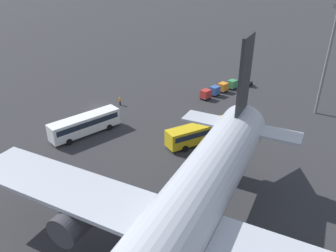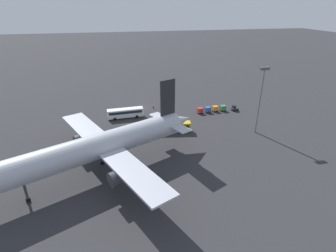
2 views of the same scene
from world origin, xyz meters
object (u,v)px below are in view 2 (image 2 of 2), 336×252
at_px(baggage_tug, 234,108).
at_px(cargo_cart_green, 223,108).
at_px(shuttle_bus_near, 125,112).
at_px(worker_person, 153,106).
at_px(shuttle_bus_far, 172,126).
at_px(cargo_cart_blue, 208,109).
at_px(cargo_cart_red, 200,110).
at_px(cargo_cart_orange, 215,108).
at_px(airplane, 99,147).

bearing_deg(baggage_tug, cargo_cart_green, -13.48).
height_order(shuttle_bus_near, worker_person, shuttle_bus_near).
height_order(shuttle_bus_far, cargo_cart_green, shuttle_bus_far).
height_order(cargo_cart_green, cargo_cart_blue, same).
xyz_separation_m(cargo_cart_blue, cargo_cart_red, (2.97, 0.23, 0.00)).
xyz_separation_m(worker_person, cargo_cart_blue, (-18.47, 8.37, 0.32)).
bearing_deg(cargo_cart_red, worker_person, -29.03).
relative_size(cargo_cart_orange, cargo_cart_blue, 1.00).
relative_size(shuttle_bus_far, worker_person, 6.74).
height_order(worker_person, cargo_cart_blue, cargo_cart_blue).
xyz_separation_m(shuttle_bus_far, cargo_cart_blue, (-16.34, -12.40, -0.68)).
height_order(cargo_cart_orange, cargo_cart_blue, same).
distance_m(cargo_cart_orange, cargo_cart_red, 5.97).
distance_m(shuttle_bus_near, cargo_cart_orange, 32.29).
height_order(shuttle_bus_far, baggage_tug, shuttle_bus_far).
bearing_deg(cargo_cart_orange, airplane, 37.46).
bearing_deg(cargo_cart_blue, cargo_cart_green, -177.27).
height_order(cargo_cart_blue, cargo_cart_red, same).
relative_size(airplane, cargo_cart_green, 23.10).
bearing_deg(shuttle_bus_far, cargo_cart_orange, -136.65).
distance_m(airplane, cargo_cart_red, 45.83).
bearing_deg(cargo_cart_blue, shuttle_bus_near, -3.12).
bearing_deg(cargo_cart_blue, baggage_tug, 177.57).
distance_m(airplane, shuttle_bus_far, 27.88).
height_order(baggage_tug, cargo_cart_red, baggage_tug).
bearing_deg(worker_person, cargo_cart_green, 161.67).
distance_m(baggage_tug, cargo_cart_green, 4.35).
bearing_deg(shuttle_bus_far, cargo_cart_blue, -132.90).
bearing_deg(cargo_cart_green, shuttle_bus_far, 29.64).
xyz_separation_m(cargo_cart_green, cargo_cart_red, (8.92, 0.51, 0.00)).
bearing_deg(airplane, cargo_cart_red, -162.90).
xyz_separation_m(cargo_cart_orange, cargo_cart_blue, (2.97, 0.35, 0.00)).
bearing_deg(cargo_cart_red, shuttle_bus_far, 42.31).
bearing_deg(baggage_tug, cargo_cart_blue, -6.40).
xyz_separation_m(shuttle_bus_far, cargo_cart_red, (-13.37, -12.17, -0.68)).
relative_size(shuttle_bus_near, worker_person, 7.02).
xyz_separation_m(cargo_cart_green, cargo_cart_blue, (5.94, 0.28, 0.00)).
distance_m(shuttle_bus_far, cargo_cart_orange, 23.15).
distance_m(worker_person, cargo_cart_blue, 20.29).
bearing_deg(cargo_cart_blue, cargo_cart_orange, -173.21).
distance_m(shuttle_bus_near, worker_person, 12.81).
height_order(baggage_tug, worker_person, baggage_tug).
bearing_deg(baggage_tug, shuttle_bus_near, -6.91).
height_order(shuttle_bus_near, shuttle_bus_far, shuttle_bus_near).
bearing_deg(airplane, worker_person, -139.98).
xyz_separation_m(worker_person, cargo_cart_red, (-15.50, 8.60, 0.32)).
bearing_deg(cargo_cart_red, cargo_cart_green, -176.70).
bearing_deg(worker_person, cargo_cart_red, 150.97).
xyz_separation_m(shuttle_bus_far, worker_person, (2.13, -20.77, -1.00)).
distance_m(airplane, shuttle_bus_near, 33.24).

